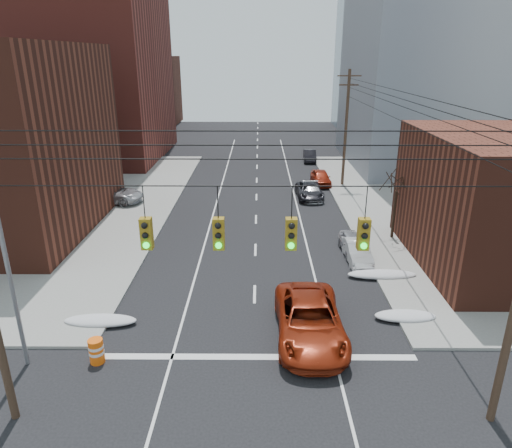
{
  "coord_description": "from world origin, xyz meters",
  "views": [
    {
      "loc": [
        0.22,
        -9.88,
        12.2
      ],
      "look_at": [
        0.06,
        14.88,
        3.0
      ],
      "focal_mm": 32.0,
      "sensor_mm": 36.0,
      "label": 1
    }
  ],
  "objects_px": {
    "parked_car_c": "(309,191)",
    "parked_car_d": "(312,192)",
    "lot_car_c": "(15,230)",
    "lot_car_a": "(68,209)",
    "parked_car_b": "(357,252)",
    "red_pickup": "(310,320)",
    "parked_car_a": "(353,244)",
    "construction_barrel": "(96,351)",
    "parked_car_e": "(321,178)",
    "parked_car_f": "(310,156)",
    "lot_car_b": "(111,194)",
    "lot_car_d": "(69,193)"
  },
  "relations": [
    {
      "from": "parked_car_d",
      "to": "lot_car_a",
      "type": "relative_size",
      "value": 0.91
    },
    {
      "from": "parked_car_f",
      "to": "parked_car_b",
      "type": "bearing_deg",
      "value": -87.12
    },
    {
      "from": "lot_car_b",
      "to": "lot_car_c",
      "type": "relative_size",
      "value": 1.09
    },
    {
      "from": "parked_car_d",
      "to": "lot_car_c",
      "type": "xyz_separation_m",
      "value": [
        -21.58,
        -10.27,
        0.27
      ]
    },
    {
      "from": "parked_car_d",
      "to": "lot_car_a",
      "type": "bearing_deg",
      "value": -162.72
    },
    {
      "from": "parked_car_d",
      "to": "lot_car_d",
      "type": "bearing_deg",
      "value": -175.89
    },
    {
      "from": "parked_car_c",
      "to": "lot_car_b",
      "type": "bearing_deg",
      "value": -175.21
    },
    {
      "from": "parked_car_d",
      "to": "lot_car_b",
      "type": "relative_size",
      "value": 0.76
    },
    {
      "from": "parked_car_e",
      "to": "lot_car_d",
      "type": "bearing_deg",
      "value": -167.22
    },
    {
      "from": "red_pickup",
      "to": "parked_car_e",
      "type": "bearing_deg",
      "value": 81.39
    },
    {
      "from": "parked_car_a",
      "to": "construction_barrel",
      "type": "height_order",
      "value": "parked_car_a"
    },
    {
      "from": "parked_car_a",
      "to": "lot_car_c",
      "type": "relative_size",
      "value": 0.74
    },
    {
      "from": "parked_car_a",
      "to": "parked_car_c",
      "type": "height_order",
      "value": "parked_car_c"
    },
    {
      "from": "parked_car_b",
      "to": "lot_car_d",
      "type": "distance_m",
      "value": 25.77
    },
    {
      "from": "construction_barrel",
      "to": "parked_car_e",
      "type": "bearing_deg",
      "value": 65.3
    },
    {
      "from": "parked_car_d",
      "to": "parked_car_e",
      "type": "bearing_deg",
      "value": 74.54
    },
    {
      "from": "parked_car_a",
      "to": "parked_car_c",
      "type": "xyz_separation_m",
      "value": [
        -1.6,
        12.28,
        0.03
      ]
    },
    {
      "from": "red_pickup",
      "to": "parked_car_a",
      "type": "bearing_deg",
      "value": 67.67
    },
    {
      "from": "lot_car_a",
      "to": "lot_car_b",
      "type": "xyz_separation_m",
      "value": [
        2.11,
        4.23,
        0.01
      ]
    },
    {
      "from": "parked_car_c",
      "to": "parked_car_f",
      "type": "xyz_separation_m",
      "value": [
        1.6,
        15.2,
        0.02
      ]
    },
    {
      "from": "parked_car_f",
      "to": "lot_car_c",
      "type": "bearing_deg",
      "value": -128.88
    },
    {
      "from": "parked_car_d",
      "to": "lot_car_b",
      "type": "xyz_separation_m",
      "value": [
        -17.55,
        -1.6,
        0.31
      ]
    },
    {
      "from": "red_pickup",
      "to": "parked_car_d",
      "type": "bearing_deg",
      "value": 83.21
    },
    {
      "from": "parked_car_e",
      "to": "parked_car_f",
      "type": "height_order",
      "value": "parked_car_e"
    },
    {
      "from": "lot_car_a",
      "to": "parked_car_b",
      "type": "bearing_deg",
      "value": -125.53
    },
    {
      "from": "parked_car_c",
      "to": "parked_car_f",
      "type": "relative_size",
      "value": 1.15
    },
    {
      "from": "lot_car_a",
      "to": "lot_car_b",
      "type": "relative_size",
      "value": 0.83
    },
    {
      "from": "parked_car_f",
      "to": "parked_car_d",
      "type": "bearing_deg",
      "value": -92.3
    },
    {
      "from": "parked_car_b",
      "to": "parked_car_e",
      "type": "relative_size",
      "value": 0.9
    },
    {
      "from": "red_pickup",
      "to": "lot_car_b",
      "type": "distance_m",
      "value": 25.01
    },
    {
      "from": "parked_car_d",
      "to": "lot_car_c",
      "type": "relative_size",
      "value": 0.83
    },
    {
      "from": "lot_car_b",
      "to": "parked_car_e",
      "type": "bearing_deg",
      "value": -61.95
    },
    {
      "from": "parked_car_b",
      "to": "lot_car_b",
      "type": "bearing_deg",
      "value": 147.56
    },
    {
      "from": "parked_car_e",
      "to": "parked_car_f",
      "type": "relative_size",
      "value": 1.02
    },
    {
      "from": "lot_car_c",
      "to": "construction_barrel",
      "type": "relative_size",
      "value": 4.6
    },
    {
      "from": "parked_car_b",
      "to": "lot_car_a",
      "type": "distance_m",
      "value": 22.32
    },
    {
      "from": "parked_car_a",
      "to": "red_pickup",
      "type": "bearing_deg",
      "value": -114.46
    },
    {
      "from": "parked_car_c",
      "to": "parked_car_d",
      "type": "bearing_deg",
      "value": -54.44
    },
    {
      "from": "parked_car_f",
      "to": "red_pickup",
      "type": "bearing_deg",
      "value": -93.07
    },
    {
      "from": "red_pickup",
      "to": "parked_car_e",
      "type": "distance_m",
      "value": 26.65
    },
    {
      "from": "parked_car_f",
      "to": "parked_car_a",
      "type": "bearing_deg",
      "value": -87.12
    },
    {
      "from": "lot_car_b",
      "to": "parked_car_d",
      "type": "bearing_deg",
      "value": -75.45
    },
    {
      "from": "lot_car_a",
      "to": "parked_car_e",
      "type": "bearing_deg",
      "value": -79.42
    },
    {
      "from": "parked_car_b",
      "to": "lot_car_a",
      "type": "relative_size",
      "value": 0.83
    },
    {
      "from": "parked_car_d",
      "to": "lot_car_b",
      "type": "distance_m",
      "value": 17.63
    },
    {
      "from": "red_pickup",
      "to": "parked_car_d",
      "type": "xyz_separation_m",
      "value": [
        2.46,
        21.54,
        -0.29
      ]
    },
    {
      "from": "lot_car_c",
      "to": "parked_car_e",
      "type": "bearing_deg",
      "value": -61.14
    },
    {
      "from": "parked_car_c",
      "to": "lot_car_c",
      "type": "height_order",
      "value": "lot_car_c"
    },
    {
      "from": "red_pickup",
      "to": "lot_car_a",
      "type": "xyz_separation_m",
      "value": [
        -17.21,
        15.71,
        0.01
      ]
    },
    {
      "from": "parked_car_a",
      "to": "parked_car_e",
      "type": "relative_size",
      "value": 0.88
    }
  ]
}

